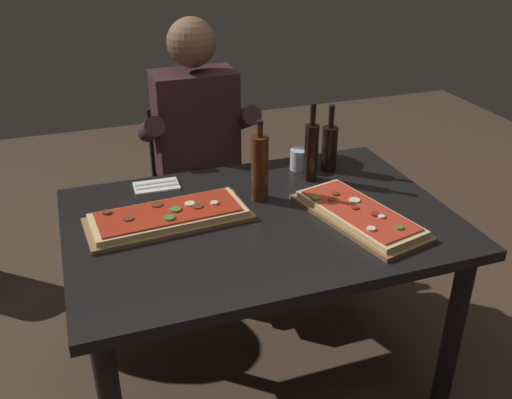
# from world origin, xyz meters

# --- Properties ---
(ground_plane) EXTENTS (6.40, 6.40, 0.00)m
(ground_plane) POSITION_xyz_m (0.00, 0.00, 0.00)
(ground_plane) COLOR #4C3828
(dining_table) EXTENTS (1.40, 0.96, 0.74)m
(dining_table) POSITION_xyz_m (0.00, 0.00, 0.64)
(dining_table) COLOR black
(dining_table) RESTS_ON ground_plane
(pizza_rectangular_front) EXTENTS (0.60, 0.29, 0.05)m
(pizza_rectangular_front) POSITION_xyz_m (-0.32, 0.08, 0.76)
(pizza_rectangular_front) COLOR olive
(pizza_rectangular_front) RESTS_ON dining_table
(pizza_rectangular_left) EXTENTS (0.36, 0.57, 0.05)m
(pizza_rectangular_left) POSITION_xyz_m (0.33, -0.13, 0.76)
(pizza_rectangular_left) COLOR brown
(pizza_rectangular_left) RESTS_ON dining_table
(wine_bottle_dark) EXTENTS (0.07, 0.07, 0.32)m
(wine_bottle_dark) POSITION_xyz_m (0.05, 0.14, 0.87)
(wine_bottle_dark) COLOR #47230F
(wine_bottle_dark) RESTS_ON dining_table
(oil_bottle_amber) EXTENTS (0.06, 0.06, 0.33)m
(oil_bottle_amber) POSITION_xyz_m (0.30, 0.24, 0.87)
(oil_bottle_amber) COLOR black
(oil_bottle_amber) RESTS_ON dining_table
(vinegar_bottle_green) EXTENTS (0.07, 0.07, 0.29)m
(vinegar_bottle_green) POSITION_xyz_m (0.42, 0.30, 0.85)
(vinegar_bottle_green) COLOR black
(vinegar_bottle_green) RESTS_ON dining_table
(tumbler_near_camera) EXTENTS (0.08, 0.08, 0.09)m
(tumbler_near_camera) POSITION_xyz_m (0.30, 0.35, 0.79)
(tumbler_near_camera) COLOR silver
(tumbler_near_camera) RESTS_ON dining_table
(napkin_cutlery_set) EXTENTS (0.18, 0.11, 0.01)m
(napkin_cutlery_set) POSITION_xyz_m (-0.32, 0.38, 0.74)
(napkin_cutlery_set) COLOR white
(napkin_cutlery_set) RESTS_ON dining_table
(diner_chair) EXTENTS (0.44, 0.44, 0.87)m
(diner_chair) POSITION_xyz_m (-0.05, 0.86, 0.49)
(diner_chair) COLOR black
(diner_chair) RESTS_ON ground_plane
(seated_diner) EXTENTS (0.53, 0.41, 1.33)m
(seated_diner) POSITION_xyz_m (-0.05, 0.74, 0.74)
(seated_diner) COLOR #23232D
(seated_diner) RESTS_ON ground_plane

